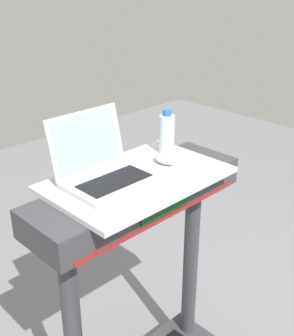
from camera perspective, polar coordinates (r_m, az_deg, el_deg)
desk_board at (r=1.65m, az=-1.22°, el=-1.39°), size 0.67×0.43×0.02m
laptop at (r=1.60m, az=-5.68°, el=-0.01°), size 0.32×0.28×0.24m
computer_mouse at (r=1.75m, az=2.29°, el=1.12°), size 0.06×0.10×0.03m
water_bottle at (r=1.83m, az=2.58°, el=4.50°), size 0.06×0.06×0.18m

